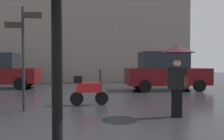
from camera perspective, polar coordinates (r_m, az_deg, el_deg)
pedestrian_with_umbrella at (r=6.30m, az=16.06°, el=2.05°), size 0.92×0.92×1.93m
parked_scooter at (r=7.88m, az=-6.05°, el=-4.79°), size 1.32×0.32×1.23m
parked_car_left at (r=12.39m, az=13.28°, el=-0.30°), size 4.31×1.88×2.04m
street_signpost at (r=7.32m, az=-21.36°, el=5.10°), size 1.08×0.08×3.13m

